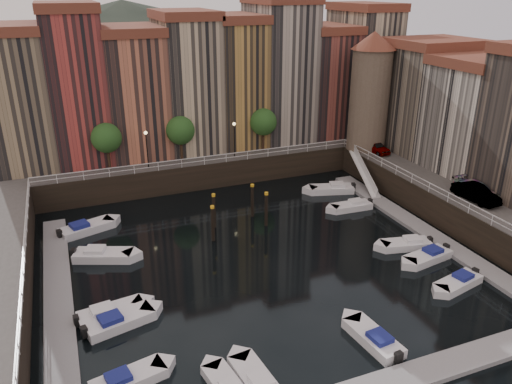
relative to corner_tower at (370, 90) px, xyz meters
name	(u,v)px	position (x,y,z in m)	size (l,w,h in m)	color
ground	(258,255)	(-20.00, -14.50, -10.19)	(200.00, 200.00, 0.00)	black
quay_far	(183,152)	(-20.00, 11.50, -8.69)	(80.00, 20.00, 3.00)	black
dock_left	(58,300)	(-36.20, -15.50, -10.02)	(2.00, 28.00, 0.35)	gray
dock_right	(418,227)	(-3.80, -15.50, -10.02)	(2.00, 28.00, 0.35)	gray
mountains	(113,39)	(-18.28, 95.50, -2.28)	(145.00, 100.00, 18.00)	#2D382D
far_terrace	(211,80)	(-16.69, 9.00, 0.76)	(48.70, 10.30, 17.50)	#8A7558
right_terrace	(481,110)	(6.50, -10.70, -0.64)	(9.30, 24.30, 14.00)	#766A59
corner_tower	(370,90)	(0.00, 0.00, 0.00)	(5.20, 5.20, 13.80)	#6B5B4C
promenade_trees	(186,130)	(-21.33, 3.70, -3.61)	(21.20, 3.20, 5.20)	black
street_lamps	(192,138)	(-21.00, 2.70, -4.30)	(10.36, 0.36, 4.18)	black
railings	(238,194)	(-20.00, -9.62, -6.41)	(36.08, 34.04, 0.52)	white
gangway	(364,172)	(-2.90, -4.50, -8.28)	(2.78, 8.32, 3.73)	white
mooring_pilings	(237,211)	(-19.83, -8.79, -8.54)	(6.03, 3.88, 3.78)	black
boat_left_0	(127,380)	(-32.68, -25.78, -9.84)	(4.70, 2.54, 1.05)	silver
boat_left_1	(118,321)	(-32.45, -20.05, -9.81)	(5.03, 2.84, 1.13)	silver
boat_left_2	(110,313)	(-32.87, -18.84, -9.82)	(4.92, 2.36, 1.11)	silver
boat_left_3	(102,255)	(-32.54, -10.32, -9.80)	(5.22, 3.53, 1.18)	silver
boat_left_4	(86,228)	(-33.46, -4.55, -9.79)	(5.35, 3.37, 1.20)	silver
boat_right_0	(459,282)	(-7.32, -24.73, -9.85)	(4.56, 2.50, 1.02)	silver
boat_right_1	(428,256)	(-6.88, -20.65, -9.83)	(4.81, 2.43, 1.08)	silver
boat_right_2	(407,244)	(-7.22, -18.20, -9.84)	(4.74, 2.57, 1.06)	silver
boat_right_3	(352,206)	(-7.33, -9.29, -9.84)	(4.56, 1.82, 1.04)	silver
boat_right_4	(332,189)	(-6.94, -4.50, -9.80)	(5.26, 3.11, 1.18)	silver
boat_near_1	(257,381)	(-25.69, -28.64, -9.83)	(2.16, 4.74, 1.07)	silver
boat_near_2	(374,339)	(-17.23, -27.99, -9.83)	(2.20, 4.84, 1.09)	silver
car_a	(376,148)	(0.16, -1.99, -6.51)	(1.63, 4.04, 1.38)	gray
car_b	(476,194)	(0.42, -17.63, -6.43)	(1.63, 4.66, 1.54)	gray
car_c	(477,191)	(1.16, -16.99, -6.48)	(1.99, 4.90, 1.42)	gray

